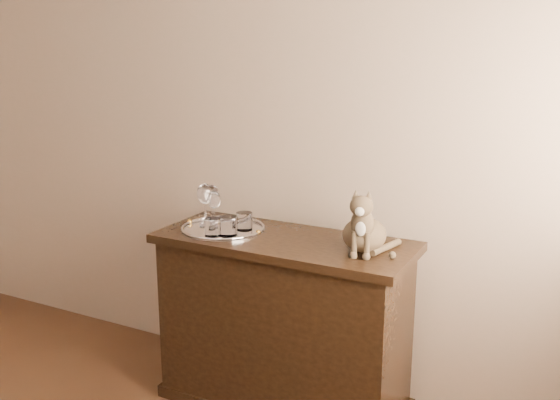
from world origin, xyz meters
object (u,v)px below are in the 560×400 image
(tumbler_b, at_px, (213,227))
(cat, at_px, (365,218))
(sideboard, at_px, (284,323))
(tumbler_c, at_px, (244,221))
(wine_glass_a, at_px, (212,204))
(tumbler_a, at_px, (228,226))
(wine_glass_c, at_px, (205,205))
(wine_glass_d, at_px, (214,209))
(tray, at_px, (223,229))

(tumbler_b, height_order, cat, cat)
(sideboard, relative_size, tumbler_c, 14.06)
(wine_glass_a, distance_m, tumbler_a, 0.26)
(wine_glass_c, bearing_deg, cat, 1.29)
(wine_glass_c, height_order, wine_glass_d, wine_glass_c)
(wine_glass_a, xyz_separation_m, tumbler_c, (0.21, -0.05, -0.05))
(sideboard, distance_m, wine_glass_a, 0.68)
(tray, relative_size, cat, 1.38)
(tumbler_c, distance_m, cat, 0.61)
(tray, xyz_separation_m, tumbler_c, (0.10, 0.03, 0.05))
(sideboard, xyz_separation_m, wine_glass_c, (-0.42, -0.02, 0.54))
(wine_glass_c, xyz_separation_m, tumbler_a, (0.19, -0.09, -0.06))
(cat, bearing_deg, tumbler_a, 178.58)
(sideboard, height_order, tumbler_a, tumbler_a)
(tumbler_a, bearing_deg, sideboard, 24.56)
(wine_glass_a, xyz_separation_m, wine_glass_c, (0.01, -0.07, 0.01))
(tumbler_a, xyz_separation_m, tumbler_b, (-0.06, -0.04, -0.00))
(tumbler_c, bearing_deg, cat, -0.46)
(tray, height_order, tumbler_a, tumbler_a)
(tray, xyz_separation_m, tumbler_b, (0.02, -0.12, 0.05))
(wine_glass_a, bearing_deg, wine_glass_c, -83.26)
(cat, bearing_deg, wine_glass_d, 169.86)
(tumbler_a, bearing_deg, wine_glass_c, 154.05)
(tray, relative_size, tumbler_b, 4.76)
(wine_glass_c, relative_size, tumbler_c, 2.46)
(wine_glass_a, xyz_separation_m, tumbler_a, (0.20, -0.16, -0.05))
(wine_glass_c, relative_size, tumbler_b, 2.49)
(tray, distance_m, tumbler_a, 0.13)
(wine_glass_a, bearing_deg, sideboard, -7.19)
(wine_glass_a, relative_size, tumbler_c, 2.20)
(tray, xyz_separation_m, wine_glass_d, (-0.05, 0.01, 0.09))
(tray, distance_m, wine_glass_a, 0.17)
(tumbler_c, bearing_deg, tumbler_b, -117.64)
(wine_glass_a, bearing_deg, tumbler_c, -12.55)
(tumbler_b, bearing_deg, sideboard, 26.14)
(tray, xyz_separation_m, tumbler_a, (0.08, -0.08, 0.05))
(wine_glass_d, bearing_deg, tumbler_a, -34.12)
(wine_glass_a, height_order, cat, cat)
(wine_glass_d, bearing_deg, sideboard, 2.23)
(wine_glass_c, distance_m, cat, 0.81)
(tumbler_c, bearing_deg, sideboard, -1.76)
(tray, bearing_deg, tumbler_c, 16.43)
(wine_glass_a, distance_m, wine_glass_d, 0.09)
(wine_glass_c, bearing_deg, wine_glass_d, 2.22)
(cat, bearing_deg, tray, 170.67)
(cat, bearing_deg, wine_glass_a, 164.96)
(wine_glass_a, xyz_separation_m, tumbler_b, (0.13, -0.20, -0.05))
(wine_glass_d, distance_m, tumbler_c, 0.16)
(sideboard, distance_m, cat, 0.69)
(tumbler_b, relative_size, tumbler_c, 0.99)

